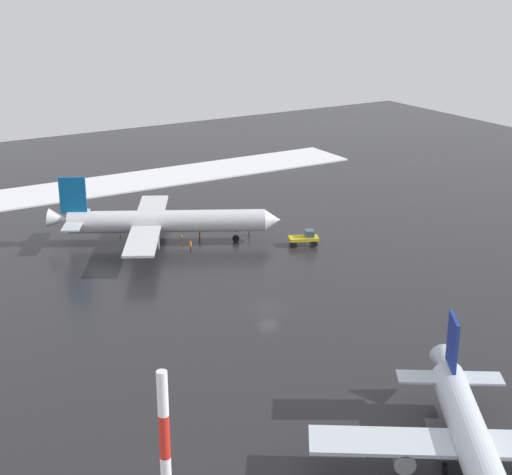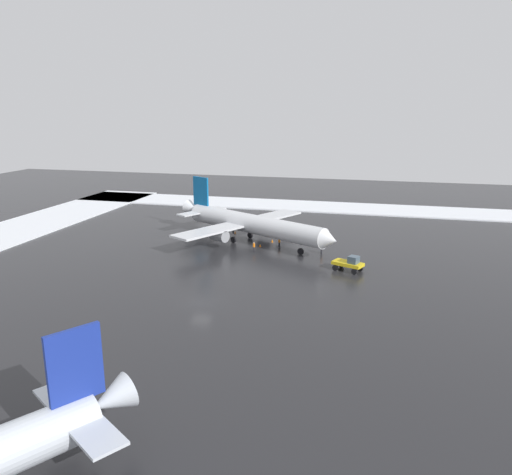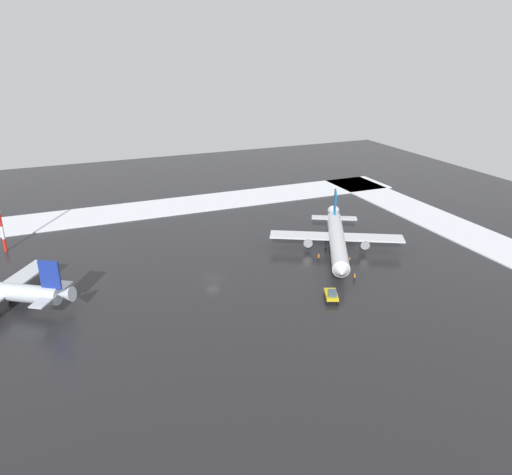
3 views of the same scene
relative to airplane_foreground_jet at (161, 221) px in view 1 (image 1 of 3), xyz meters
The scene contains 11 objects.
ground_plane 30.25m from the airplane_foreground_jet, ahead, with size 240.00×240.00×0.00m, color #232326.
snow_bank_left 37.19m from the airplane_foreground_jet, behind, with size 14.00×116.00×0.31m, color white.
airplane_foreground_jet is the anchor object (origin of this frame).
airplane_parked_portside 70.50m from the airplane_foreground_jet, ahead, with size 29.81×25.60×10.05m.
pushback_tug 22.85m from the airplane_foreground_jet, 56.57° to the left, with size 3.83×5.09×2.50m.
ground_crew_beside_wing 14.50m from the airplane_foreground_jet, 73.65° to the left, with size 0.36×0.36×1.71m.
ground_crew_by_nose_gear 6.62m from the airplane_foreground_jet, 73.70° to the left, with size 0.36×0.36×1.71m.
ground_crew_near_tug 6.73m from the airplane_foreground_jet, 20.81° to the left, with size 0.36×0.36×1.71m.
traffic_cone_near_nose 5.25m from the airplane_foreground_jet, 106.62° to the left, with size 0.36×0.36×0.55m, color orange.
traffic_cone_mid_line 4.84m from the airplane_foreground_jet, 45.07° to the left, with size 0.36×0.36×0.55m, color orange.
traffic_cone_wingtip_side 8.32m from the airplane_foreground_jet, 141.50° to the right, with size 0.36×0.36×0.55m, color orange.
Camera 1 is at (78.84, -48.59, 41.83)m, focal length 55.00 mm.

